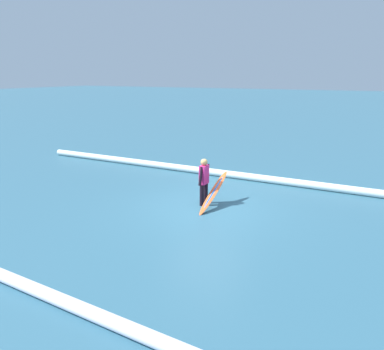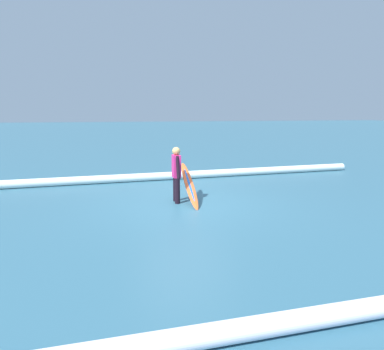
{
  "view_description": "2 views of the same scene",
  "coord_description": "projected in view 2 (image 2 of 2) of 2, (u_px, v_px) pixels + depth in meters",
  "views": [
    {
      "loc": [
        -4.48,
        9.77,
        4.1
      ],
      "look_at": [
        0.36,
        0.36,
        1.1
      ],
      "focal_mm": 33.28,
      "sensor_mm": 36.0,
      "label": 1
    },
    {
      "loc": [
        2.41,
        8.96,
        2.43
      ],
      "look_at": [
        0.21,
        1.46,
        1.04
      ],
      "focal_mm": 32.63,
      "sensor_mm": 36.0,
      "label": 2
    }
  ],
  "objects": [
    {
      "name": "ground_plane",
      "position": [
        184.0,
        203.0,
        9.56
      ],
      "size": [
        186.15,
        186.15,
        0.0
      ],
      "primitive_type": "plane",
      "color": "#305F75"
    },
    {
      "name": "wave_crest_midground",
      "position": [
        287.0,
        323.0,
        3.89
      ],
      "size": [
        24.78,
        1.0,
        0.25
      ],
      "primitive_type": "cylinder",
      "rotation": [
        0.0,
        1.57,
        -0.03
      ],
      "color": "white",
      "rests_on": "ground_plane"
    },
    {
      "name": "wave_crest_foreground",
      "position": [
        131.0,
        178.0,
        12.48
      ],
      "size": [
        18.2,
        0.47,
        0.29
      ],
      "primitive_type": "cylinder",
      "rotation": [
        0.0,
        1.57,
        0.01
      ],
      "color": "white",
      "rests_on": "ground_plane"
    },
    {
      "name": "surfer",
      "position": [
        176.0,
        172.0,
        9.49
      ],
      "size": [
        0.22,
        0.67,
        1.53
      ],
      "rotation": [
        0.0,
        0.0,
        1.52
      ],
      "color": "black",
      "rests_on": "ground_plane"
    },
    {
      "name": "surfboard",
      "position": [
        189.0,
        185.0,
        9.63
      ],
      "size": [
        0.36,
        1.87,
        0.99
      ],
      "color": "#E55926",
      "rests_on": "ground_plane"
    }
  ]
}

